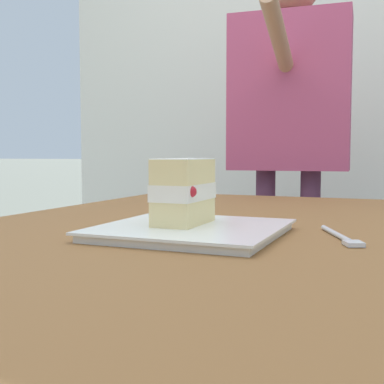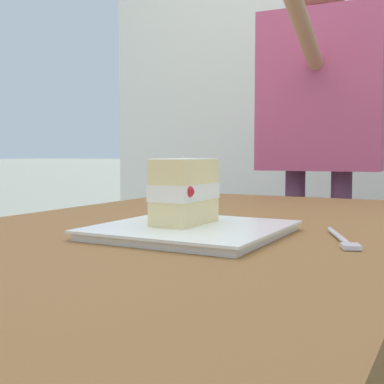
{
  "view_description": "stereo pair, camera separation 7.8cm",
  "coord_description": "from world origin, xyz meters",
  "px_view_note": "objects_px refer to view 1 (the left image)",
  "views": [
    {
      "loc": [
        0.73,
        0.36,
        0.82
      ],
      "look_at": [
        0.01,
        0.06,
        0.76
      ],
      "focal_mm": 46.82,
      "sensor_mm": 36.0,
      "label": 1
    },
    {
      "loc": [
        0.7,
        0.43,
        0.82
      ],
      "look_at": [
        0.01,
        0.06,
        0.76
      ],
      "focal_mm": 46.82,
      "sensor_mm": 36.0,
      "label": 2
    }
  ],
  "objects_px": {
    "patio_table": "(159,286)",
    "dessert_plate": "(192,230)",
    "dessert_fork": "(341,237)",
    "cake_slice": "(183,191)",
    "diner_person": "(289,100)"
  },
  "relations": [
    {
      "from": "patio_table",
      "to": "dessert_plate",
      "type": "xyz_separation_m",
      "value": [
        0.01,
        0.06,
        0.1
      ]
    },
    {
      "from": "dessert_plate",
      "to": "dessert_fork",
      "type": "xyz_separation_m",
      "value": [
        -0.05,
        0.22,
        -0.0
      ]
    },
    {
      "from": "dessert_plate",
      "to": "cake_slice",
      "type": "xyz_separation_m",
      "value": [
        -0.01,
        -0.02,
        0.06
      ]
    },
    {
      "from": "diner_person",
      "to": "dessert_plate",
      "type": "bearing_deg",
      "value": 3.53
    },
    {
      "from": "diner_person",
      "to": "dessert_fork",
      "type": "bearing_deg",
      "value": 16.09
    },
    {
      "from": "dessert_plate",
      "to": "dessert_fork",
      "type": "distance_m",
      "value": 0.23
    },
    {
      "from": "dessert_plate",
      "to": "cake_slice",
      "type": "distance_m",
      "value": 0.06
    },
    {
      "from": "dessert_plate",
      "to": "cake_slice",
      "type": "relative_size",
      "value": 2.24
    },
    {
      "from": "dessert_fork",
      "to": "diner_person",
      "type": "distance_m",
      "value": 1.08
    },
    {
      "from": "dessert_fork",
      "to": "diner_person",
      "type": "relative_size",
      "value": 0.11
    },
    {
      "from": "patio_table",
      "to": "dessert_fork",
      "type": "distance_m",
      "value": 0.3
    },
    {
      "from": "dessert_fork",
      "to": "diner_person",
      "type": "height_order",
      "value": "diner_person"
    },
    {
      "from": "cake_slice",
      "to": "diner_person",
      "type": "xyz_separation_m",
      "value": [
        -1.04,
        -0.05,
        0.25
      ]
    },
    {
      "from": "patio_table",
      "to": "cake_slice",
      "type": "distance_m",
      "value": 0.17
    },
    {
      "from": "dessert_fork",
      "to": "diner_person",
      "type": "bearing_deg",
      "value": -163.91
    }
  ]
}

